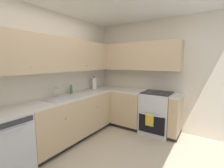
% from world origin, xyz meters
% --- Properties ---
extents(wall_back, '(4.00, 0.05, 2.53)m').
position_xyz_m(wall_back, '(0.00, 1.52, 1.26)').
color(wall_back, beige).
rests_on(wall_back, ground_plane).
extents(wall_right, '(0.05, 3.08, 2.53)m').
position_xyz_m(wall_right, '(1.97, 0.00, 1.26)').
color(wall_right, beige).
rests_on(wall_right, ground_plane).
extents(dishwasher, '(0.60, 0.63, 0.87)m').
position_xyz_m(dishwasher, '(-0.83, 1.19, 0.43)').
color(dishwasher, silver).
rests_on(dishwasher, ground_plane).
extents(lower_cabinets_back, '(1.87, 0.62, 0.87)m').
position_xyz_m(lower_cabinets_back, '(0.41, 1.19, 0.44)').
color(lower_cabinets_back, tan).
rests_on(lower_cabinets_back, ground_plane).
extents(countertop_back, '(3.08, 0.60, 0.03)m').
position_xyz_m(countertop_back, '(0.41, 1.19, 0.88)').
color(countertop_back, beige).
rests_on(countertop_back, lower_cabinets_back).
extents(lower_cabinets_right, '(0.62, 1.52, 0.87)m').
position_xyz_m(lower_cabinets_right, '(1.65, 0.32, 0.44)').
color(lower_cabinets_right, tan).
rests_on(lower_cabinets_right, ground_plane).
extents(countertop_right, '(0.60, 1.52, 0.03)m').
position_xyz_m(countertop_right, '(1.65, 0.32, 0.88)').
color(countertop_right, beige).
rests_on(countertop_right, lower_cabinets_right).
extents(oven_range, '(0.68, 0.62, 1.05)m').
position_xyz_m(oven_range, '(1.67, -0.14, 0.46)').
color(oven_range, silver).
rests_on(oven_range, ground_plane).
extents(upper_cabinets_back, '(2.76, 0.34, 0.63)m').
position_xyz_m(upper_cabinets_back, '(0.25, 1.33, 1.70)').
color(upper_cabinets_back, tan).
extents(upper_cabinets_right, '(0.32, 2.07, 0.63)m').
position_xyz_m(upper_cabinets_right, '(1.79, 0.45, 1.70)').
color(upper_cabinets_right, tan).
extents(sink, '(0.63, 0.40, 0.10)m').
position_xyz_m(sink, '(0.18, 1.16, 0.86)').
color(sink, '#B7B7BC').
rests_on(sink, countertop_back).
extents(faucet, '(0.07, 0.16, 0.19)m').
position_xyz_m(faucet, '(0.19, 1.37, 1.01)').
color(faucet, silver).
rests_on(faucet, countertop_back).
extents(soap_bottle, '(0.05, 0.05, 0.19)m').
position_xyz_m(soap_bottle, '(0.58, 1.37, 0.99)').
color(soap_bottle, '#338C4C').
rests_on(soap_bottle, countertop_back).
extents(paper_towel_roll, '(0.11, 0.11, 0.33)m').
position_xyz_m(paper_towel_roll, '(1.32, 1.35, 1.04)').
color(paper_towel_roll, white).
rests_on(paper_towel_roll, countertop_back).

